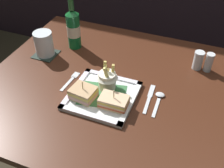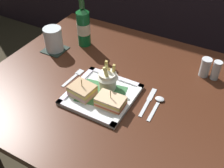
% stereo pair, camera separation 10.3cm
% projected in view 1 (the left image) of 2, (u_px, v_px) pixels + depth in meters
% --- Properties ---
extents(dining_table, '(1.09, 0.87, 0.75)m').
position_uv_depth(dining_table, '(120.00, 111.00, 1.17)').
color(dining_table, '#442113').
rests_on(dining_table, ground_plane).
extents(square_plate, '(0.24, 0.24, 0.02)m').
position_uv_depth(square_plate, '(102.00, 96.00, 1.03)').
color(square_plate, white).
rests_on(square_plate, dining_table).
extents(sandwich_half_left, '(0.10, 0.08, 0.08)m').
position_uv_depth(sandwich_half_left, '(83.00, 93.00, 1.00)').
color(sandwich_half_left, tan).
rests_on(sandwich_half_left, square_plate).
extents(sandwich_half_right, '(0.10, 0.07, 0.07)m').
position_uv_depth(sandwich_half_right, '(114.00, 102.00, 0.97)').
color(sandwich_half_right, '#E3B984').
rests_on(sandwich_half_right, square_plate).
extents(fries_cup, '(0.08, 0.08, 0.11)m').
position_uv_depth(fries_cup, '(107.00, 78.00, 1.02)').
color(fries_cup, silver).
rests_on(fries_cup, square_plate).
extents(beer_bottle, '(0.06, 0.06, 0.26)m').
position_uv_depth(beer_bottle, '(73.00, 28.00, 1.23)').
color(beer_bottle, '#0F5F2D').
rests_on(beer_bottle, dining_table).
extents(drink_coaster, '(0.10, 0.10, 0.00)m').
position_uv_depth(drink_coaster, '(46.00, 54.00, 1.24)').
color(drink_coaster, '#1F2A23').
rests_on(drink_coaster, dining_table).
extents(water_glass, '(0.08, 0.08, 0.11)m').
position_uv_depth(water_glass, '(44.00, 45.00, 1.21)').
color(water_glass, silver).
rests_on(water_glass, dining_table).
extents(fork, '(0.03, 0.13, 0.00)m').
position_uv_depth(fork, '(71.00, 80.00, 1.11)').
color(fork, silver).
rests_on(fork, dining_table).
extents(knife, '(0.02, 0.16, 0.00)m').
position_uv_depth(knife, '(149.00, 97.00, 1.03)').
color(knife, silver).
rests_on(knife, dining_table).
extents(spoon, '(0.04, 0.13, 0.01)m').
position_uv_depth(spoon, '(159.00, 98.00, 1.02)').
color(spoon, silver).
rests_on(spoon, dining_table).
extents(salt_shaker, '(0.04, 0.04, 0.08)m').
position_uv_depth(salt_shaker, '(198.00, 61.00, 1.14)').
color(salt_shaker, silver).
rests_on(salt_shaker, dining_table).
extents(pepper_shaker, '(0.03, 0.03, 0.08)m').
position_uv_depth(pepper_shaker, '(209.00, 63.00, 1.13)').
color(pepper_shaker, silver).
rests_on(pepper_shaker, dining_table).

